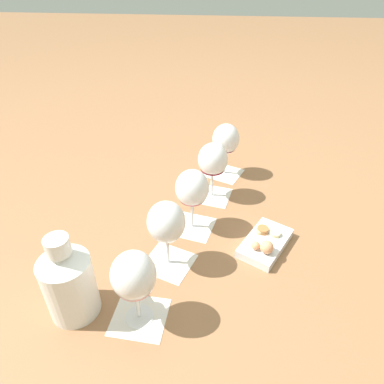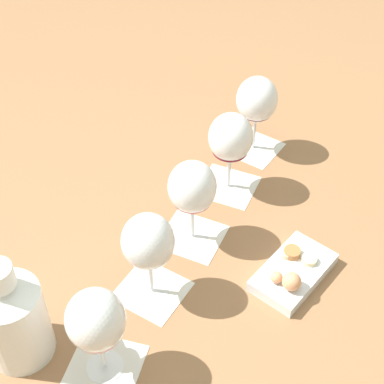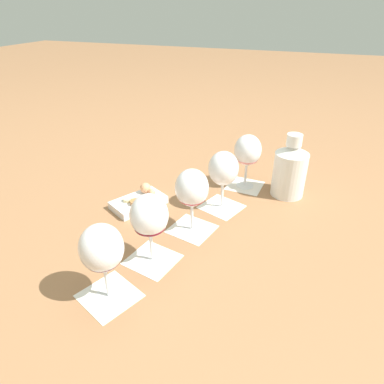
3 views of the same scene
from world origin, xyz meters
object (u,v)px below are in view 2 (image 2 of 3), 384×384
Objects in this scene: wine_glass_0 at (96,323)px; wine_glass_4 at (257,102)px; ceramic_vase at (12,317)px; wine_glass_1 at (148,245)px; wine_glass_2 at (190,191)px; wine_glass_3 at (231,140)px; snack_dish at (293,272)px.

wine_glass_0 is 1.00× the size of wine_glass_4.
wine_glass_1 is at bearing -49.15° from ceramic_vase.
wine_glass_4 is at bearing -16.21° from wine_glass_1.
wine_glass_0 is at bearing -92.91° from ceramic_vase.
ceramic_vase reaches higher than wine_glass_2.
wine_glass_2 is (0.31, -0.08, -0.00)m from wine_glass_0.
wine_glass_3 and wine_glass_4 have the same top height.
wine_glass_0 is 1.00× the size of wine_glass_2.
wine_glass_0 is at bearing 130.67° from snack_dish.
wine_glass_2 and wine_glass_3 have the same top height.
wine_glass_1 is at bearing 162.96° from wine_glass_2.
wine_glass_0 is 0.49m from wine_glass_3.
wine_glass_3 is (0.47, -0.13, 0.00)m from wine_glass_0.
ceramic_vase is at bearing 149.18° from wine_glass_3.
wine_glass_2 is at bearing 164.17° from wine_glass_4.
wine_glass_0 and wine_glass_3 have the same top height.
wine_glass_0 and wine_glass_2 have the same top height.
ceramic_vase is at bearing 152.70° from wine_glass_4.
wine_glass_1 is 0.88× the size of ceramic_vase.
wine_glass_1 is at bearing 163.79° from wine_glass_4.
wine_glass_4 is at bearing -15.32° from wine_glass_0.
wine_glass_3 is at bearing -17.08° from wine_glass_1.
wine_glass_3 is 1.00× the size of wine_glass_4.
ceramic_vase reaches higher than snack_dish.
wine_glass_0 is 1.00× the size of wine_glass_3.
wine_glass_0 is 0.17m from wine_glass_1.
wine_glass_0 is at bearing 165.19° from wine_glass_2.
wine_glass_2 is 1.00× the size of wine_glass_3.
snack_dish is at bearing -161.99° from wine_glass_4.
wine_glass_1 is at bearing 162.92° from wine_glass_3.
snack_dish is at bearing -106.17° from wine_glass_2.
ceramic_vase is 1.11× the size of snack_dish.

